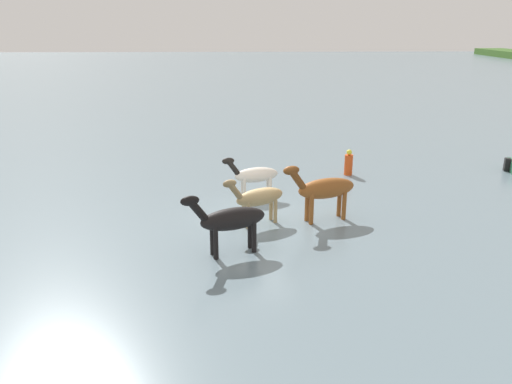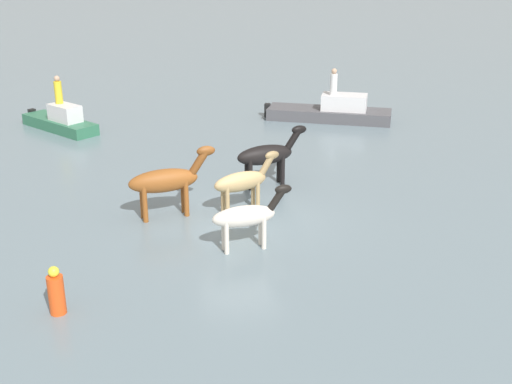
# 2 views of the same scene
# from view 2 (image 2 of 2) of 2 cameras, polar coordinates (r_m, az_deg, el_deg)

# --- Properties ---
(ground_plane) EXTENTS (203.70, 203.70, 0.00)m
(ground_plane) POSITION_cam_2_polar(r_m,az_deg,el_deg) (19.11, -1.21, -2.33)
(ground_plane) COLOR slate
(horse_rear_stallion) EXTENTS (1.26, 2.47, 1.94)m
(horse_rear_stallion) POSITION_cam_2_polar(r_m,az_deg,el_deg) (21.34, 1.01, 3.29)
(horse_rear_stallion) COLOR black
(horse_rear_stallion) RESTS_ON ground_plane
(horse_gray_outer) EXTENTS (0.93, 2.19, 1.70)m
(horse_gray_outer) POSITION_cam_2_polar(r_m,az_deg,el_deg) (16.90, -0.82, -2.14)
(horse_gray_outer) COLOR silver
(horse_gray_outer) RESTS_ON ground_plane
(horse_mid_herd) EXTENTS (1.36, 2.12, 1.73)m
(horse_mid_herd) POSITION_cam_2_polar(r_m,az_deg,el_deg) (19.28, -1.17, 0.94)
(horse_mid_herd) COLOR tan
(horse_mid_herd) RESTS_ON ground_plane
(horse_dark_mare) EXTENTS (1.23, 2.62, 2.05)m
(horse_dark_mare) POSITION_cam_2_polar(r_m,az_deg,el_deg) (19.02, -7.87, 1.00)
(horse_dark_mare) COLOR brown
(horse_dark_mare) RESTS_ON ground_plane
(boat_tender_starboard) EXTENTS (2.97, 5.81, 1.37)m
(boat_tender_starboard) POSITION_cam_2_polar(r_m,az_deg,el_deg) (29.93, 6.68, 6.90)
(boat_tender_starboard) COLOR #4C4C51
(boat_tender_starboard) RESTS_ON ground_plane
(boat_motor_center) EXTENTS (3.62, 3.76, 1.32)m
(boat_motor_center) POSITION_cam_2_polar(r_m,az_deg,el_deg) (29.38, -16.81, 5.83)
(boat_motor_center) COLOR #2D6B4C
(boat_motor_center) RESTS_ON ground_plane
(person_spotter_bow) EXTENTS (0.32, 0.32, 1.19)m
(person_spotter_bow) POSITION_cam_2_polar(r_m,az_deg,el_deg) (29.40, 6.85, 9.52)
(person_spotter_bow) COLOR silver
(person_spotter_bow) RESTS_ON boat_tender_starboard
(person_watcher_seated) EXTENTS (0.32, 0.32, 1.19)m
(person_watcher_seated) POSITION_cam_2_polar(r_m,az_deg,el_deg) (29.04, -17.02, 8.52)
(person_watcher_seated) COLOR yellow
(person_watcher_seated) RESTS_ON boat_motor_center
(buoy_channel_marker) EXTENTS (0.36, 0.36, 1.14)m
(buoy_channel_marker) POSITION_cam_2_polar(r_m,az_deg,el_deg) (14.86, -17.18, -8.45)
(buoy_channel_marker) COLOR #E54C19
(buoy_channel_marker) RESTS_ON ground_plane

